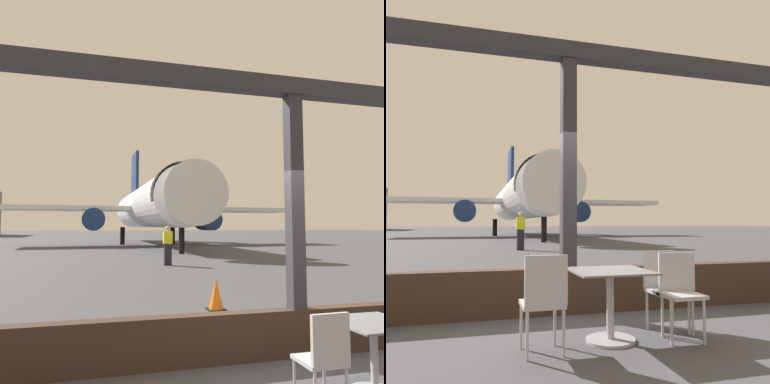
# 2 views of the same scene
# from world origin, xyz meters

# --- Properties ---
(ground_plane) EXTENTS (220.00, 220.00, 0.00)m
(ground_plane) POSITION_xyz_m (0.00, 40.00, 0.00)
(ground_plane) COLOR #424247
(window_frame) EXTENTS (9.05, 0.24, 3.82)m
(window_frame) POSITION_xyz_m (0.00, 0.00, 1.36)
(window_frame) COLOR #38281E
(window_frame) RESTS_ON ground
(dining_table) EXTENTS (0.81, 0.81, 0.73)m
(dining_table) POSITION_xyz_m (0.13, -1.32, 0.44)
(dining_table) COLOR slate
(dining_table) RESTS_ON ground
(cafe_chair_window_right) EXTENTS (0.41, 0.41, 0.93)m
(cafe_chair_window_right) POSITION_xyz_m (-0.62, -1.57, 0.55)
(cafe_chair_window_right) COLOR #B2B2B7
(cafe_chair_window_right) RESTS_ON ground
(airplane) EXTENTS (26.97, 29.50, 10.54)m
(airplane) POSITION_xyz_m (3.15, 30.31, 3.57)
(airplane) COLOR silver
(airplane) RESTS_ON ground
(ground_crew_worker) EXTENTS (0.40, 0.56, 1.74)m
(ground_crew_worker) POSITION_xyz_m (0.82, 12.45, 0.90)
(ground_crew_worker) COLOR black
(ground_crew_worker) RESTS_ON ground
(traffic_cone) EXTENTS (0.36, 0.36, 0.64)m
(traffic_cone) POSITION_xyz_m (-0.13, 3.01, 0.30)
(traffic_cone) COLOR orange
(traffic_cone) RESTS_ON ground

